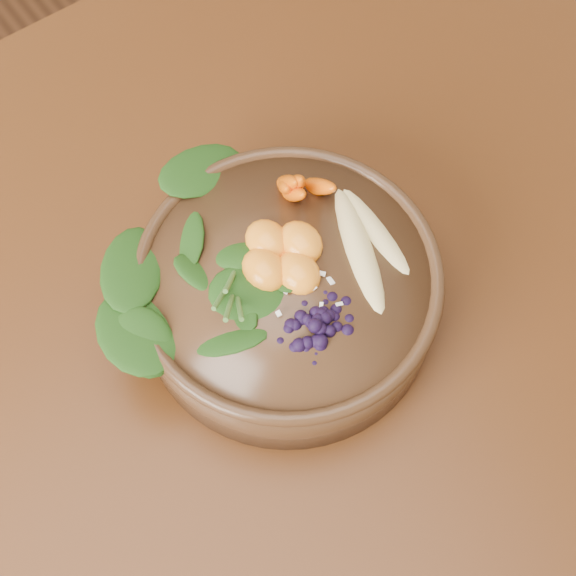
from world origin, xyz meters
The scene contains 9 objects.
ground centered at (0.00, 0.00, 0.00)m, with size 4.00×4.00×0.00m, color #381E0F.
dining_table centered at (0.00, 0.00, 0.66)m, with size 1.60×0.90×0.75m.
stoneware_bowl centered at (0.26, -0.04, 0.79)m, with size 0.28×0.28×0.08m, color #402918.
kale_heap centered at (0.23, 0.03, 0.85)m, with size 0.19×0.17×0.04m, color #1F4713, non-canonical shape.
carrot_cluster centered at (0.33, 0.02, 0.86)m, with size 0.06×0.06×0.08m, color #F16702, non-canonical shape.
banana_halves centered at (0.34, -0.05, 0.84)m, with size 0.08×0.15×0.03m.
mandarin_cluster centered at (0.27, -0.02, 0.84)m, with size 0.08×0.09×0.03m, color orange, non-canonical shape.
blueberry_pile centered at (0.25, -0.10, 0.85)m, with size 0.13×0.10×0.04m, color black, non-canonical shape.
coconut_flakes centered at (0.26, -0.06, 0.83)m, with size 0.09×0.07×0.01m, color white, non-canonical shape.
Camera 1 is at (0.06, -0.31, 1.47)m, focal length 50.00 mm.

